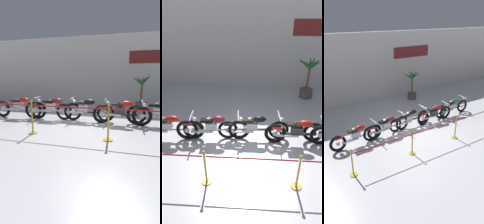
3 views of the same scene
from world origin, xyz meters
The scene contains 11 objects.
ground_plane centered at (0.00, 0.00, 0.00)m, with size 120.00×120.00×0.00m, color silver.
back_wall centered at (0.01, 5.12, 2.10)m, with size 28.00×0.29×4.20m.
motorcycle_red_0 centered at (-2.77, 0.46, 0.46)m, with size 2.38×0.62×0.93m.
motorcycle_maroon_1 centered at (-1.29, 0.53, 0.47)m, with size 2.43×0.62×0.94m.
motorcycle_black_2 centered at (0.03, 0.66, 0.46)m, with size 2.35×0.62×0.92m.
motorcycle_red_3 centered at (1.45, 0.49, 0.46)m, with size 2.14×0.62×0.93m.
motorcycle_green_4 centered at (2.78, 0.64, 0.46)m, with size 2.31×0.62×0.94m.
potted_palm_left_of_row centered at (2.33, 3.94, 0.88)m, with size 1.05×0.96×1.91m.
stanchion_far_left centered at (-1.34, -1.31, 0.69)m, with size 7.11×0.28×1.05m.
stanchion_mid_left centered at (-1.15, -1.31, 0.36)m, with size 0.28×0.28×1.05m.
stanchion_mid_right centered at (1.17, -1.31, 0.36)m, with size 0.28×0.28×1.05m.
Camera 3 is at (-5.29, -7.38, 5.12)m, focal length 35.00 mm.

